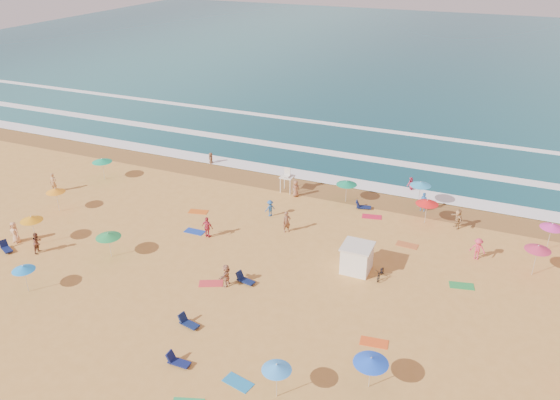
% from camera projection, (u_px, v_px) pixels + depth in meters
% --- Properties ---
extents(ground, '(220.00, 220.00, 0.00)m').
position_uv_depth(ground, '(280.00, 254.00, 42.41)').
color(ground, gold).
rests_on(ground, ground).
extents(ocean, '(220.00, 140.00, 0.18)m').
position_uv_depth(ocean, '(441.00, 55.00, 111.77)').
color(ocean, '#0C4756').
rests_on(ocean, ground).
extents(wet_sand, '(220.00, 220.00, 0.00)m').
position_uv_depth(wet_sand, '(331.00, 191.00, 52.73)').
color(wet_sand, olive).
rests_on(wet_sand, ground).
extents(surf_foam, '(200.00, 18.70, 0.05)m').
position_uv_depth(surf_foam, '(356.00, 159.00, 59.97)').
color(surf_foam, white).
rests_on(surf_foam, ground).
extents(cabana, '(2.00, 2.00, 2.00)m').
position_uv_depth(cabana, '(357.00, 259.00, 39.97)').
color(cabana, white).
rests_on(cabana, ground).
extents(cabana_roof, '(2.20, 2.20, 0.12)m').
position_uv_depth(cabana_roof, '(358.00, 246.00, 39.50)').
color(cabana_roof, silver).
rests_on(cabana_roof, cabana).
extents(bicycle, '(0.62, 1.64, 0.85)m').
position_uv_depth(bicycle, '(381.00, 273.00, 39.30)').
color(bicycle, black).
rests_on(bicycle, ground).
extents(lifeguard_stand, '(1.20, 1.20, 2.10)m').
position_uv_depth(lifeguard_stand, '(287.00, 182.00, 52.26)').
color(lifeguard_stand, white).
rests_on(lifeguard_stand, ground).
extents(beach_umbrellas, '(55.17, 31.63, 0.78)m').
position_uv_depth(beach_umbrellas, '(331.00, 237.00, 40.64)').
color(beach_umbrellas, green).
rests_on(beach_umbrellas, ground).
extents(loungers, '(50.45, 24.29, 0.34)m').
position_uv_depth(loungers, '(346.00, 302.00, 36.66)').
color(loungers, '#0F194C').
rests_on(loungers, ground).
extents(towels, '(38.16, 25.94, 0.03)m').
position_uv_depth(towels, '(259.00, 276.00, 39.71)').
color(towels, '#CC1943').
rests_on(towels, ground).
extents(beachgoers, '(48.37, 23.69, 2.12)m').
position_uv_depth(beachgoers, '(300.00, 219.00, 45.89)').
color(beachgoers, '#C73155').
rests_on(beachgoers, ground).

